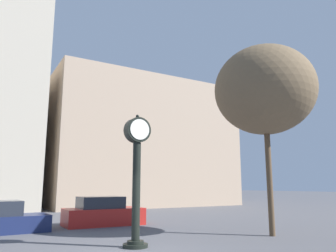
{
  "coord_description": "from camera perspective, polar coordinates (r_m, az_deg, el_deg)",
  "views": [
    {
      "loc": [
        -3.61,
        -8.63,
        2.02
      ],
      "look_at": [
        7.71,
        10.8,
        6.13
      ],
      "focal_mm": 35.0,
      "sensor_mm": 36.0,
      "label": 1
    }
  ],
  "objects": [
    {
      "name": "car_red",
      "position": [
        17.94,
        -11.28,
        -14.65
      ],
      "size": [
        4.04,
        2.0,
        1.46
      ],
      "rotation": [
        0.0,
        0.0,
        -0.02
      ],
      "color": "red",
      "rests_on": "ground_plane"
    },
    {
      "name": "bare_tree",
      "position": [
        15.12,
        16.46,
        5.97
      ],
      "size": [
        4.37,
        4.37,
        8.14
      ],
      "color": "brown",
      "rests_on": "ground_plane"
    },
    {
      "name": "street_clock",
      "position": [
        11.47,
        -5.49,
        -7.53
      ],
      "size": [
        0.89,
        0.83,
        4.51
      ],
      "color": "black",
      "rests_on": "ground_plane"
    },
    {
      "name": "building_storefront_row",
      "position": [
        36.2,
        -5.42,
        -3.37
      ],
      "size": [
        19.03,
        12.0,
        12.77
      ],
      "color": "tan",
      "rests_on": "ground_plane"
    }
  ]
}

